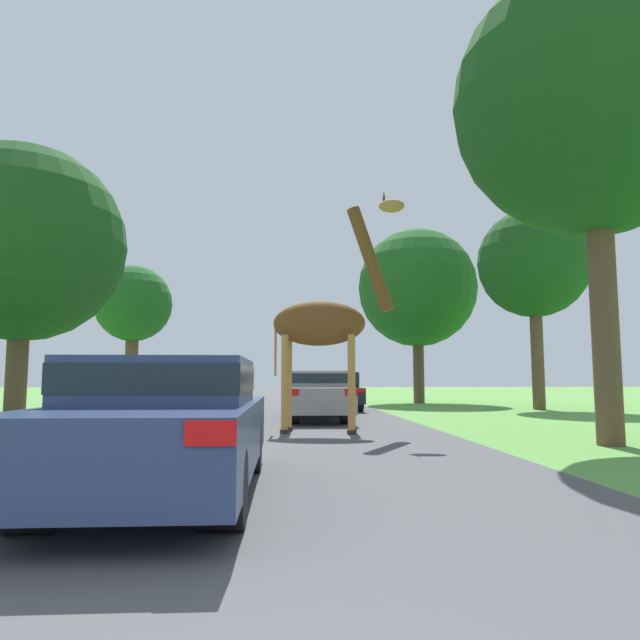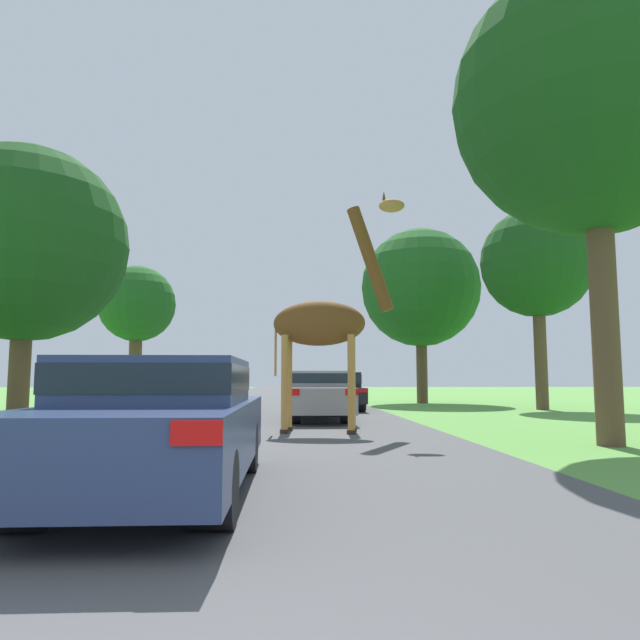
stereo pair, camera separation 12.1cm
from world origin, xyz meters
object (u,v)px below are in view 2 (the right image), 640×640
tree_left_edge (537,263)px  tree_right_cluster (593,99)px  car_lead_maroon (160,421)px  tree_far_right (137,305)px  tree_centre_back (26,244)px  giraffe_near_road (326,320)px  car_queue_right (318,394)px  car_queue_left (337,390)px  tree_mid_field (420,288)px

tree_left_edge → tree_right_cluster: bearing=-108.9°
car_lead_maroon → tree_far_right: size_ratio=0.68×
tree_left_edge → tree_centre_back: tree_centre_back is taller
giraffe_near_road → car_queue_right: 4.18m
car_queue_left → tree_centre_back: size_ratio=0.50×
car_queue_left → car_queue_right: bearing=-100.4°
car_queue_right → tree_centre_back: 9.43m
tree_centre_back → tree_far_right: tree_centre_back is taller
giraffe_near_road → tree_right_cluster: 6.61m
car_lead_maroon → tree_centre_back: tree_centre_back is taller
car_queue_left → tree_mid_field: tree_mid_field is taller
car_queue_left → tree_right_cluster: tree_right_cluster is taller
car_queue_left → tree_right_cluster: (3.77, -11.57, 5.47)m
tree_centre_back → car_queue_left: bearing=26.8°
car_queue_right → car_queue_left: car_queue_left is taller
car_queue_right → car_lead_maroon: bearing=-101.3°
tree_right_cluster → giraffe_near_road: bearing=150.8°
car_queue_right → car_queue_left: (0.94, 5.10, 0.01)m
giraffe_near_road → car_queue_left: (0.94, 8.93, -1.67)m
car_lead_maroon → tree_far_right: tree_far_right is taller
car_queue_right → tree_mid_field: (5.47, 10.87, 4.79)m
tree_centre_back → tree_right_cluster: bearing=-27.6°
car_queue_right → car_queue_left: size_ratio=1.20×
car_queue_left → tree_centre_back: tree_centre_back is taller
giraffe_near_road → tree_far_right: 17.72m
car_queue_right → tree_far_right: size_ratio=0.72×
tree_right_cluster → tree_mid_field: tree_right_cluster is taller
car_queue_left → tree_left_edge: (7.67, -0.21, 4.81)m
tree_centre_back → tree_mid_field: (13.87, 10.48, 0.52)m
giraffe_near_road → car_lead_maroon: size_ratio=1.17×
giraffe_near_road → car_queue_left: 9.13m
tree_right_cluster → car_queue_left: bearing=108.1°
car_lead_maroon → car_queue_right: 10.47m
giraffe_near_road → car_queue_left: bearing=-177.7°
car_lead_maroon → tree_far_right: (-6.20, 21.96, 3.97)m
tree_right_cluster → tree_far_right: bearing=125.5°
car_lead_maroon → car_queue_left: size_ratio=1.13×
tree_left_edge → tree_mid_field: size_ratio=0.92×
tree_mid_field → car_queue_right: bearing=-116.7°
tree_left_edge → car_queue_left: bearing=178.5°
tree_centre_back → tree_right_cluster: 14.85m
car_queue_left → tree_centre_back: (-9.34, -4.71, 4.26)m
car_queue_right → car_queue_left: bearing=79.6°
tree_right_cluster → tree_mid_field: size_ratio=1.04×
car_lead_maroon → tree_centre_back: size_ratio=0.57×
car_queue_right → tree_mid_field: bearing=63.3°
giraffe_near_road → tree_centre_back: bearing=-108.3°
giraffe_near_road → tree_mid_field: 15.99m
tree_far_right → car_lead_maroon: bearing=-74.2°
car_lead_maroon → tree_centre_back: 13.13m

